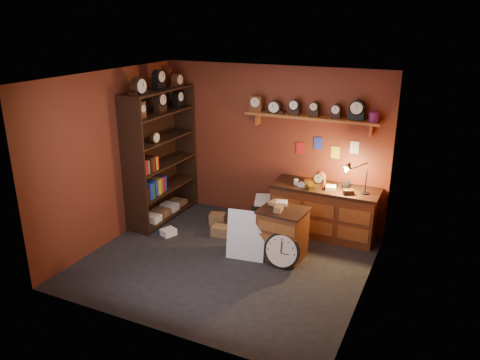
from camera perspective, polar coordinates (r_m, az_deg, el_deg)
name	(u,v)px	position (r m, az deg, el deg)	size (l,w,h in m)	color
floor	(227,261)	(7.09, -1.65, -9.79)	(4.00, 4.00, 0.00)	black
room_shell	(232,148)	(6.50, -1.01, 3.93)	(4.02, 3.62, 2.71)	maroon
shelving_unit	(159,150)	(8.26, -9.80, 3.65)	(0.47, 1.60, 2.58)	black
workbench	(324,208)	(7.80, 10.21, -3.41)	(1.73, 0.66, 1.36)	brown
low_cabinet	(283,231)	(7.03, 5.21, -6.26)	(0.71, 0.62, 0.86)	brown
big_round_clock	(282,251)	(6.83, 5.15, -8.58)	(0.53, 0.17, 0.53)	black
white_panel	(246,258)	(7.15, 0.69, -9.48)	(0.58, 0.03, 0.77)	silver
mini_fridge	(269,213)	(8.07, 3.58, -4.00)	(0.63, 0.65, 0.51)	silver
floor_box_a	(220,231)	(7.82, -2.42, -6.18)	(0.27, 0.23, 0.16)	olive
floor_box_b	(168,232)	(7.91, -8.71, -6.29)	(0.19, 0.23, 0.11)	white
floor_box_c	(218,219)	(8.21, -2.76, -4.77)	(0.26, 0.22, 0.20)	olive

